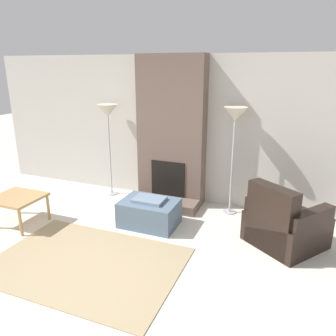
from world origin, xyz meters
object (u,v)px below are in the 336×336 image
Objects in this scene: floor_lamp_right at (235,119)px; side_table at (17,200)px; floor_lamp_left at (108,115)px; armchair at (283,225)px; ottoman at (149,212)px.

side_table is at bearing -151.33° from floor_lamp_right.
side_table is 0.42× the size of floor_lamp_left.
armchair is at bearing -13.87° from floor_lamp_left.
side_table reaches higher than ottoman.
ottoman is 1.99m from floor_lamp_right.
armchair is 1.66× the size of side_table.
side_table is 3.64m from floor_lamp_right.
floor_lamp_right reaches higher than armchair.
ottoman is 2.04m from floor_lamp_left.
ottoman is 1.98m from armchair.
side_table is at bearing -112.79° from floor_lamp_left.
floor_lamp_right is (1.08, 0.92, 1.39)m from ottoman.
floor_lamp_left reaches higher than ottoman.
floor_lamp_left is (-3.21, 0.79, 1.25)m from armchair.
armchair is at bearing 3.65° from ottoman.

